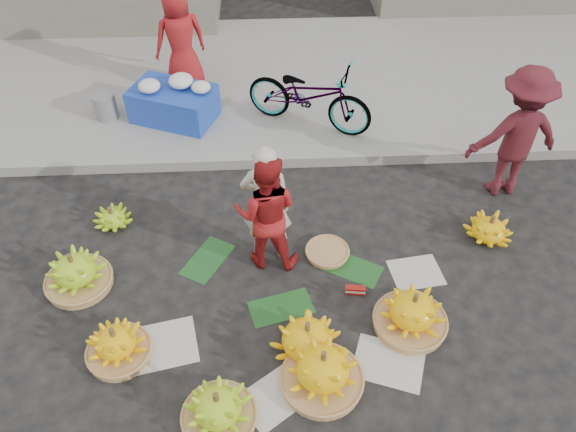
{
  "coord_description": "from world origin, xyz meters",
  "views": [
    {
      "loc": [
        -0.2,
        -3.71,
        4.74
      ],
      "look_at": [
        0.0,
        0.44,
        0.7
      ],
      "focal_mm": 35.0,
      "sensor_mm": 36.0,
      "label": 1
    }
  ],
  "objects_px": {
    "vendor_cream": "(266,204)",
    "bicycle": "(309,95)",
    "banana_bunch_0": "(117,344)",
    "banana_bunch_4": "(412,312)",
    "flower_table": "(174,102)"
  },
  "relations": [
    {
      "from": "banana_bunch_4",
      "to": "flower_table",
      "type": "distance_m",
      "value": 4.5
    },
    {
      "from": "banana_bunch_0",
      "to": "banana_bunch_4",
      "type": "relative_size",
      "value": 0.76
    },
    {
      "from": "flower_table",
      "to": "bicycle",
      "type": "relative_size",
      "value": 0.73
    },
    {
      "from": "vendor_cream",
      "to": "bicycle",
      "type": "height_order",
      "value": "vendor_cream"
    },
    {
      "from": "banana_bunch_0",
      "to": "flower_table",
      "type": "height_order",
      "value": "flower_table"
    },
    {
      "from": "flower_table",
      "to": "bicycle",
      "type": "bearing_deg",
      "value": 14.74
    },
    {
      "from": "flower_table",
      "to": "banana_bunch_4",
      "type": "bearing_deg",
      "value": -31.59
    },
    {
      "from": "banana_bunch_0",
      "to": "bicycle",
      "type": "bearing_deg",
      "value": 59.78
    },
    {
      "from": "banana_bunch_4",
      "to": "flower_table",
      "type": "height_order",
      "value": "flower_table"
    },
    {
      "from": "vendor_cream",
      "to": "bicycle",
      "type": "distance_m",
      "value": 2.4
    },
    {
      "from": "vendor_cream",
      "to": "banana_bunch_4",
      "type": "bearing_deg",
      "value": 152.45
    },
    {
      "from": "bicycle",
      "to": "banana_bunch_4",
      "type": "bearing_deg",
      "value": -141.52
    },
    {
      "from": "vendor_cream",
      "to": "bicycle",
      "type": "bearing_deg",
      "value": -95.45
    },
    {
      "from": "vendor_cream",
      "to": "banana_bunch_0",
      "type": "bearing_deg",
      "value": 51.06
    },
    {
      "from": "banana_bunch_4",
      "to": "flower_table",
      "type": "relative_size",
      "value": 0.65
    }
  ]
}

